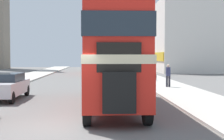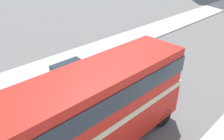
{
  "view_description": "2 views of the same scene",
  "coord_description": "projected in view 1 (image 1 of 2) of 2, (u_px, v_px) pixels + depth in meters",
  "views": [
    {
      "loc": [
        1.32,
        -10.4,
        2.4
      ],
      "look_at": [
        1.98,
        4.43,
        1.75
      ],
      "focal_mm": 50.0,
      "sensor_mm": 36.0,
      "label": 1
    },
    {
      "loc": [
        7.63,
        0.41,
        8.28
      ],
      "look_at": [
        0.0,
        7.59,
        2.46
      ],
      "focal_mm": 35.0,
      "sensor_mm": 36.0,
      "label": 2
    }
  ],
  "objects": [
    {
      "name": "bicycle_on_pavement",
      "position": [
        155.0,
        76.0,
        29.65
      ],
      "size": [
        0.05,
        1.76,
        0.78
      ],
      "color": "black",
      "rests_on": "sidewalk_right"
    },
    {
      "name": "ground_plane",
      "position": [
        59.0,
        128.0,
        10.42
      ],
      "size": [
        120.0,
        120.0,
        0.0
      ],
      "primitive_type": "plane",
      "color": "slate"
    },
    {
      "name": "double_decker_bus",
      "position": [
        112.0,
        54.0,
        14.8
      ],
      "size": [
        2.4,
        10.19,
        4.25
      ],
      "color": "red",
      "rests_on": "ground_plane"
    },
    {
      "name": "shop_building_block",
      "position": [
        207.0,
        37.0,
        47.78
      ],
      "size": [
        15.4,
        10.65,
        10.67
      ],
      "color": "silver",
      "rests_on": "ground_plane"
    },
    {
      "name": "bus_distant",
      "position": [
        97.0,
        54.0,
        43.52
      ],
      "size": [
        2.44,
        11.0,
        4.49
      ],
      "color": "red",
      "rests_on": "ground_plane"
    },
    {
      "name": "car_parked_mid",
      "position": [
        5.0,
        86.0,
        17.31
      ],
      "size": [
        1.8,
        4.26,
        1.45
      ],
      "color": "silver",
      "rests_on": "ground_plane"
    },
    {
      "name": "pedestrian_walking",
      "position": [
        168.0,
        74.0,
        23.22
      ],
      "size": [
        0.34,
        0.34,
        1.68
      ],
      "color": "#282833",
      "rests_on": "sidewalk_right"
    }
  ]
}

